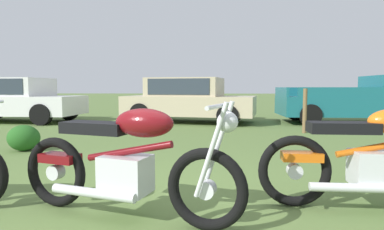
# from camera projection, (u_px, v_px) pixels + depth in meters

# --- Properties ---
(ground_plane) EXTENTS (120.00, 120.00, 0.00)m
(ground_plane) POSITION_uv_depth(u_px,v_px,m) (138.00, 207.00, 3.01)
(ground_plane) COLOR #567038
(motorcycle_maroon) EXTENTS (2.07, 0.93, 1.02)m
(motorcycle_maroon) POSITION_uv_depth(u_px,v_px,m) (126.00, 163.00, 2.74)
(motorcycle_maroon) COLOR black
(motorcycle_maroon) RESTS_ON ground
(motorcycle_orange) EXTENTS (2.07, 0.64, 1.02)m
(motorcycle_orange) POSITION_uv_depth(u_px,v_px,m) (376.00, 158.00, 2.94)
(motorcycle_orange) COLOR black
(motorcycle_orange) RESTS_ON ground
(car_white) EXTENTS (4.30, 2.12, 1.43)m
(car_white) POSITION_uv_depth(u_px,v_px,m) (14.00, 98.00, 10.54)
(car_white) COLOR silver
(car_white) RESTS_ON ground
(car_beige) EXTENTS (4.41, 2.65, 1.43)m
(car_beige) POSITION_uv_depth(u_px,v_px,m) (188.00, 98.00, 10.41)
(car_beige) COLOR #BCAD8C
(car_beige) RESTS_ON ground
(pickup_truck_teal) EXTENTS (5.33, 1.93, 1.49)m
(pickup_truck_teal) POSITION_uv_depth(u_px,v_px,m) (375.00, 99.00, 10.07)
(pickup_truck_teal) COLOR #19606B
(pickup_truck_teal) RESTS_ON ground
(shrub_low) EXTENTS (0.56, 0.48, 0.46)m
(shrub_low) POSITION_uv_depth(u_px,v_px,m) (24.00, 138.00, 5.70)
(shrub_low) COLOR #235A1E
(shrub_low) RESTS_ON ground
(fence_post_wooden) EXTENTS (0.10, 0.10, 1.10)m
(fence_post_wooden) POSITION_uv_depth(u_px,v_px,m) (305.00, 111.00, 7.93)
(fence_post_wooden) COLOR brown
(fence_post_wooden) RESTS_ON ground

